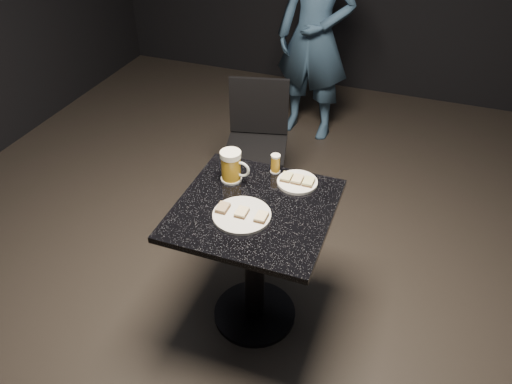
# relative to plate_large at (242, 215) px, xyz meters

# --- Properties ---
(floor) EXTENTS (6.00, 6.00, 0.00)m
(floor) POSITION_rel_plate_large_xyz_m (0.03, 0.08, -0.76)
(floor) COLOR black
(floor) RESTS_ON ground
(plate_large) EXTENTS (0.26, 0.26, 0.01)m
(plate_large) POSITION_rel_plate_large_xyz_m (0.00, 0.00, 0.00)
(plate_large) COLOR silver
(plate_large) RESTS_ON table
(plate_small) EXTENTS (0.20, 0.20, 0.01)m
(plate_small) POSITION_rel_plate_large_xyz_m (0.16, 0.32, 0.00)
(plate_small) COLOR white
(plate_small) RESTS_ON table
(patron) EXTENTS (0.64, 0.46, 1.64)m
(patron) POSITION_rel_plate_large_xyz_m (-0.23, 2.11, 0.07)
(patron) COLOR navy
(patron) RESTS_ON floor
(table) EXTENTS (0.70, 0.70, 0.75)m
(table) POSITION_rel_plate_large_xyz_m (0.03, 0.08, -0.25)
(table) COLOR black
(table) RESTS_ON floor
(beer_mug) EXTENTS (0.15, 0.10, 0.16)m
(beer_mug) POSITION_rel_plate_large_xyz_m (-0.15, 0.24, 0.07)
(beer_mug) COLOR silver
(beer_mug) RESTS_ON table
(beer_tumbler) EXTENTS (0.05, 0.05, 0.10)m
(beer_tumbler) POSITION_rel_plate_large_xyz_m (0.03, 0.38, 0.04)
(beer_tumbler) COLOR silver
(beer_tumbler) RESTS_ON table
(chair) EXTENTS (0.46, 0.46, 0.86)m
(chair) POSITION_rel_plate_large_xyz_m (-0.31, 1.05, -0.26)
(chair) COLOR black
(chair) RESTS_ON floor
(canapes_on_plate_large) EXTENTS (0.23, 0.07, 0.02)m
(canapes_on_plate_large) POSITION_rel_plate_large_xyz_m (0.00, 0.00, 0.02)
(canapes_on_plate_large) COLOR #4C3521
(canapes_on_plate_large) RESTS_ON plate_large
(canapes_on_plate_small) EXTENTS (0.16, 0.07, 0.02)m
(canapes_on_plate_small) POSITION_rel_plate_large_xyz_m (0.16, 0.32, 0.02)
(canapes_on_plate_small) COLOR #4C3521
(canapes_on_plate_small) RESTS_ON plate_small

